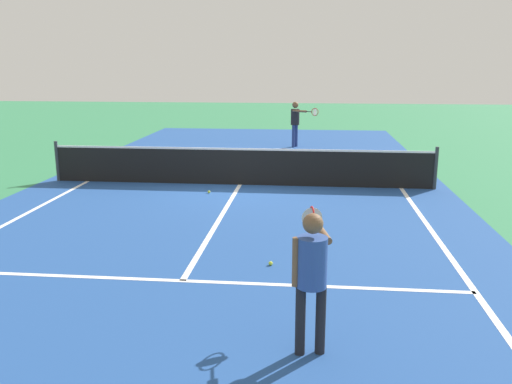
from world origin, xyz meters
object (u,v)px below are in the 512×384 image
Objects in this scene: net at (240,166)px; tennis_ball_near_net at (209,192)px; tennis_ball_mid_court at (271,263)px; player_far at (296,119)px; player_near at (312,268)px.

net reaches higher than tennis_ball_near_net.
net reaches higher than tennis_ball_mid_court.
net is 5.87× the size of player_far.
tennis_ball_mid_court is 1.00× the size of tennis_ball_near_net.
tennis_ball_near_net is (-2.47, 7.18, -0.94)m from player_near.
player_far is at bearing 89.96° from tennis_ball_mid_court.
tennis_ball_near_net is at bearing 108.97° from player_near.
net is at bearing 102.22° from tennis_ball_mid_court.
net is 150.52× the size of tennis_ball_mid_court.
net is 6.29× the size of player_near.
net is 5.80m from tennis_ball_mid_court.
player_far is (1.23, 6.67, 0.56)m from net.
player_near is at bearing -77.33° from net.
player_near reaches higher than net.
tennis_ball_near_net is (-0.63, -1.01, -0.46)m from net.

